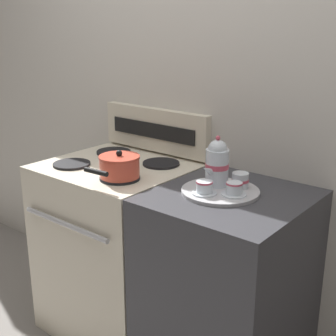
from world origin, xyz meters
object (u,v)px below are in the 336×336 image
at_px(saucepan, 119,166).
at_px(teapot, 217,163).
at_px(teacup_left, 234,189).
at_px(creamer_jug, 240,180).
at_px(teacup_right, 204,188).
at_px(serving_tray, 220,191).
at_px(stove, 119,248).

height_order(saucepan, teapot, teapot).
distance_m(teacup_left, creamer_jug, 0.09).
distance_m(saucepan, teacup_left, 0.53).
bearing_deg(creamer_jug, teacup_right, -115.40).
height_order(serving_tray, teacup_left, teacup_left).
height_order(teapot, creamer_jug, teapot).
bearing_deg(teapot, teacup_right, -80.37).
distance_m(saucepan, serving_tray, 0.47).
bearing_deg(saucepan, teacup_right, 8.14).
xyz_separation_m(stove, saucepan, (0.17, -0.15, 0.51)).
distance_m(stove, saucepan, 0.56).
bearing_deg(stove, teapot, 3.09).
distance_m(saucepan, creamer_jug, 0.54).
xyz_separation_m(serving_tray, creamer_jug, (0.05, 0.07, 0.04)).
relative_size(saucepan, creamer_jug, 3.60).
height_order(teapot, teacup_left, teapot).
relative_size(stove, teacup_left, 9.14).
bearing_deg(teacup_right, creamer_jug, 64.60).
bearing_deg(creamer_jug, serving_tray, -123.77).
bearing_deg(serving_tray, saucepan, -162.38).
xyz_separation_m(saucepan, teacup_left, (0.52, 0.12, -0.02)).
xyz_separation_m(teapot, creamer_jug, (0.09, 0.04, -0.07)).
xyz_separation_m(saucepan, creamer_jug, (0.49, 0.21, -0.02)).
distance_m(serving_tray, teacup_left, 0.08).
bearing_deg(teacup_right, serving_tray, 73.34).
relative_size(teapot, teacup_left, 2.13).
bearing_deg(saucepan, teapot, 23.81).
relative_size(saucepan, serving_tray, 0.79).
xyz_separation_m(stove, serving_tray, (0.61, -0.00, 0.46)).
relative_size(stove, teapot, 4.29).
bearing_deg(teacup_left, teapot, 156.17).
bearing_deg(serving_tray, teacup_left, -12.92).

